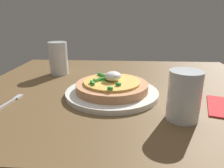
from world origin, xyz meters
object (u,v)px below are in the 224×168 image
plate (112,93)px  cup_far (59,60)px  fork (11,101)px  pizza (112,86)px  cup_near (184,99)px

plate → cup_far: (-22.28, 21.61, 4.82)cm
fork → plate: bearing=-68.2°
plate → pizza: pizza is taller
plate → cup_far: bearing=135.9°
plate → pizza: bearing=137.0°
plate → cup_far: 31.41cm
plate → fork: 27.93cm
cup_near → fork: bearing=171.4°
plate → fork: size_ratio=2.32×
plate → cup_near: cup_near is taller
cup_far → plate: bearing=-44.1°
pizza → cup_far: size_ratio=1.67×
cup_near → cup_far: cup_far is taller
plate → pizza: size_ratio=1.29×
plate → fork: (-27.05, -6.94, -0.48)cm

